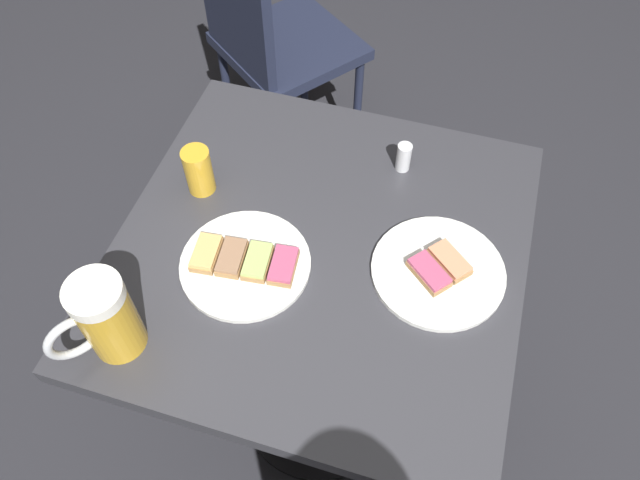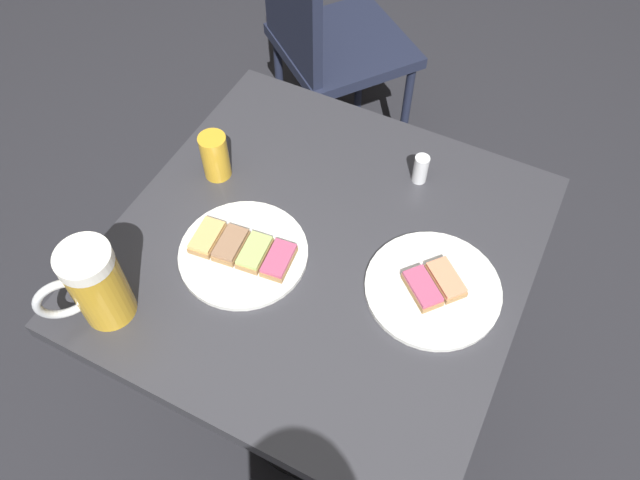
% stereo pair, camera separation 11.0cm
% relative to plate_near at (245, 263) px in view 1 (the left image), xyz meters
% --- Properties ---
extents(ground_plane, '(6.00, 6.00, 0.00)m').
position_rel_plate_near_xyz_m(ground_plane, '(-0.08, 0.11, -0.77)').
color(ground_plane, '#28282D').
extents(cafe_table, '(0.73, 0.73, 0.76)m').
position_rel_plate_near_xyz_m(cafe_table, '(-0.08, 0.11, -0.18)').
color(cafe_table, black).
rests_on(cafe_table, ground_plane).
extents(plate_near, '(0.23, 0.23, 0.03)m').
position_rel_plate_near_xyz_m(plate_near, '(0.00, 0.00, 0.00)').
color(plate_near, white).
rests_on(plate_near, cafe_table).
extents(plate_far, '(0.24, 0.24, 0.03)m').
position_rel_plate_near_xyz_m(plate_far, '(-0.08, 0.33, -0.00)').
color(plate_far, white).
rests_on(plate_far, cafe_table).
extents(beer_mug, '(0.13, 0.11, 0.16)m').
position_rel_plate_near_xyz_m(beer_mug, '(0.20, -0.15, 0.07)').
color(beer_mug, gold).
rests_on(beer_mug, cafe_table).
extents(beer_glass_small, '(0.05, 0.05, 0.10)m').
position_rel_plate_near_xyz_m(beer_glass_small, '(-0.14, -0.14, 0.04)').
color(beer_glass_small, gold).
rests_on(beer_glass_small, cafe_table).
extents(salt_shaker, '(0.03, 0.03, 0.06)m').
position_rel_plate_near_xyz_m(salt_shaker, '(-0.31, 0.21, 0.02)').
color(salt_shaker, silver).
rests_on(salt_shaker, cafe_table).
extents(cafe_chair, '(0.53, 0.53, 0.87)m').
position_rel_plate_near_xyz_m(cafe_chair, '(-0.93, -0.30, -0.26)').
color(cafe_chair, '#1E2338').
rests_on(cafe_chair, ground_plane).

